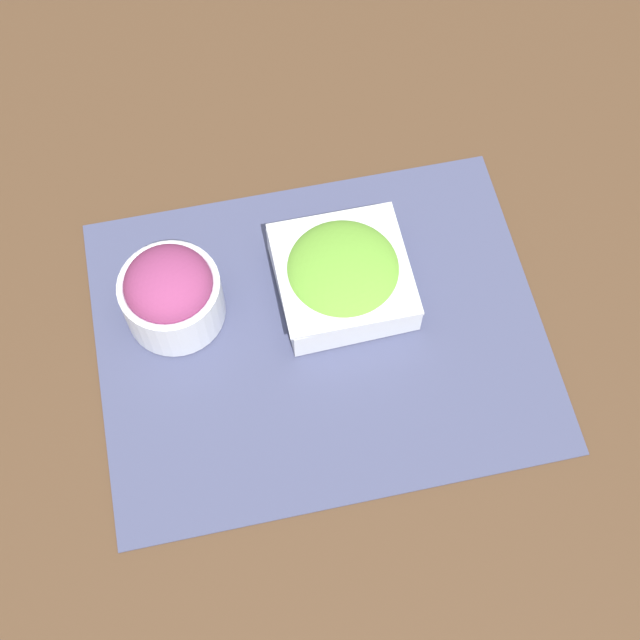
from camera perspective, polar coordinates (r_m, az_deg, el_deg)
ground_plane at (r=1.00m, az=0.00°, el=-0.87°), size 3.00×3.00×0.00m
placemat at (r=0.99m, az=0.00°, el=-0.82°), size 0.49×0.39×0.00m
onion_bowl at (r=0.98m, az=-9.54°, el=1.74°), size 0.11×0.11×0.09m
lettuce_bowl at (r=0.99m, az=1.46°, el=2.92°), size 0.15×0.15×0.06m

